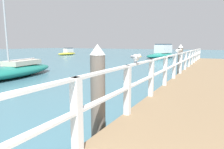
{
  "coord_description": "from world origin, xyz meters",
  "views": [
    {
      "loc": [
        0.32,
        0.52,
        2.0
      ],
      "look_at": [
        -2.78,
        6.24,
        0.98
      ],
      "focal_mm": 31.07,
      "sensor_mm": 36.0,
      "label": 1
    }
  ],
  "objects_px": {
    "dock_piling_far": "(180,61)",
    "boat_0": "(14,70)",
    "seagull_foreground": "(136,57)",
    "boat_1": "(68,53)",
    "boat_2": "(162,53)",
    "seagull_background": "(178,51)",
    "dock_piling_near": "(98,96)"
  },
  "relations": [
    {
      "from": "dock_piling_far",
      "to": "seagull_foreground",
      "type": "height_order",
      "value": "dock_piling_far"
    },
    {
      "from": "dock_piling_far",
      "to": "boat_2",
      "type": "height_order",
      "value": "boat_2"
    },
    {
      "from": "boat_2",
      "to": "seagull_background",
      "type": "bearing_deg",
      "value": -62.8
    },
    {
      "from": "boat_0",
      "to": "boat_2",
      "type": "relative_size",
      "value": 0.99
    },
    {
      "from": "dock_piling_far",
      "to": "boat_0",
      "type": "bearing_deg",
      "value": -152.1
    },
    {
      "from": "boat_0",
      "to": "dock_piling_far",
      "type": "bearing_deg",
      "value": -163.39
    },
    {
      "from": "seagull_foreground",
      "to": "boat_1",
      "type": "bearing_deg",
      "value": -91.78
    },
    {
      "from": "seagull_foreground",
      "to": "boat_1",
      "type": "distance_m",
      "value": 34.19
    },
    {
      "from": "seagull_foreground",
      "to": "boat_0",
      "type": "distance_m",
      "value": 10.07
    },
    {
      "from": "boat_1",
      "to": "boat_0",
      "type": "bearing_deg",
      "value": -55.61
    },
    {
      "from": "boat_0",
      "to": "boat_1",
      "type": "distance_m",
      "value": 25.52
    },
    {
      "from": "seagull_foreground",
      "to": "boat_1",
      "type": "height_order",
      "value": "seagull_foreground"
    },
    {
      "from": "seagull_background",
      "to": "boat_2",
      "type": "bearing_deg",
      "value": 136.53
    },
    {
      "from": "dock_piling_near",
      "to": "boat_1",
      "type": "height_order",
      "value": "dock_piling_near"
    },
    {
      "from": "dock_piling_far",
      "to": "seagull_background",
      "type": "height_order",
      "value": "dock_piling_far"
    },
    {
      "from": "boat_2",
      "to": "dock_piling_near",
      "type": "bearing_deg",
      "value": -67.29
    },
    {
      "from": "dock_piling_near",
      "to": "dock_piling_far",
      "type": "relative_size",
      "value": 1.0
    },
    {
      "from": "dock_piling_near",
      "to": "boat_1",
      "type": "distance_m",
      "value": 34.59
    },
    {
      "from": "boat_1",
      "to": "seagull_foreground",
      "type": "bearing_deg",
      "value": -45.91
    },
    {
      "from": "dock_piling_near",
      "to": "boat_0",
      "type": "relative_size",
      "value": 0.26
    },
    {
      "from": "dock_piling_far",
      "to": "seagull_background",
      "type": "xyz_separation_m",
      "value": [
        0.38,
        -3.11,
        0.71
      ]
    },
    {
      "from": "dock_piling_far",
      "to": "boat_2",
      "type": "xyz_separation_m",
      "value": [
        -5.29,
        16.58,
        -0.32
      ]
    },
    {
      "from": "seagull_foreground",
      "to": "dock_piling_far",
      "type": "bearing_deg",
      "value": -132.86
    },
    {
      "from": "dock_piling_far",
      "to": "boat_0",
      "type": "distance_m",
      "value": 10.15
    },
    {
      "from": "boat_0",
      "to": "boat_2",
      "type": "height_order",
      "value": "boat_0"
    },
    {
      "from": "dock_piling_far",
      "to": "boat_2",
      "type": "bearing_deg",
      "value": 107.69
    },
    {
      "from": "dock_piling_far",
      "to": "seagull_background",
      "type": "bearing_deg",
      "value": -82.96
    },
    {
      "from": "seagull_background",
      "to": "boat_2",
      "type": "height_order",
      "value": "boat_2"
    },
    {
      "from": "boat_0",
      "to": "dock_piling_near",
      "type": "bearing_deg",
      "value": 142.14
    },
    {
      "from": "seagull_background",
      "to": "boat_1",
      "type": "height_order",
      "value": "seagull_background"
    },
    {
      "from": "dock_piling_far",
      "to": "seagull_foreground",
      "type": "relative_size",
      "value": 5.38
    },
    {
      "from": "boat_0",
      "to": "seagull_background",
      "type": "bearing_deg",
      "value": 178.61
    }
  ]
}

